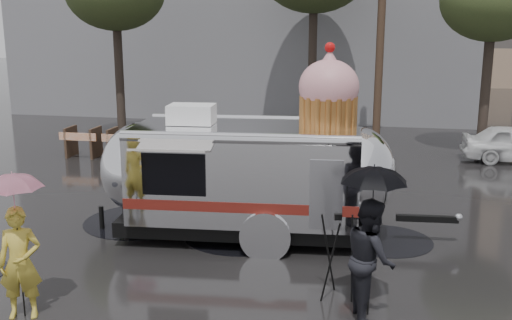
% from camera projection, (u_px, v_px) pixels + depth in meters
% --- Properties ---
extents(ground, '(120.00, 120.00, 0.00)m').
position_uv_depth(ground, '(202.00, 318.00, 9.12)').
color(ground, black).
rests_on(ground, ground).
extents(puddles, '(9.37, 6.60, 0.01)m').
position_uv_depth(puddles, '(205.00, 243.00, 12.21)').
color(puddles, black).
rests_on(puddles, ground).
extents(utility_pole, '(1.60, 0.28, 9.00)m').
position_uv_depth(utility_pole, '(381.00, 15.00, 20.97)').
color(utility_pole, '#473323').
rests_on(utility_pole, ground).
extents(tree_right, '(3.36, 3.36, 6.42)m').
position_uv_depth(tree_right, '(493.00, 1.00, 19.24)').
color(tree_right, '#382D26').
rests_on(tree_right, ground).
extents(barricade_row, '(4.30, 0.80, 1.00)m').
position_uv_depth(barricade_row, '(125.00, 143.00, 19.59)').
color(barricade_row, '#473323').
rests_on(barricade_row, ground).
extents(airstream_trailer, '(7.61, 3.26, 4.10)m').
position_uv_depth(airstream_trailer, '(251.00, 169.00, 12.32)').
color(airstream_trailer, silver).
rests_on(airstream_trailer, ground).
extents(person_left, '(0.73, 0.59, 1.74)m').
position_uv_depth(person_left, '(20.00, 263.00, 8.98)').
color(person_left, gold).
rests_on(person_left, ground).
extents(umbrella_pink, '(1.08, 1.08, 2.29)m').
position_uv_depth(umbrella_pink, '(14.00, 196.00, 8.75)').
color(umbrella_pink, pink).
rests_on(umbrella_pink, ground).
extents(person_right, '(0.71, 0.99, 1.86)m').
position_uv_depth(person_right, '(370.00, 258.00, 9.02)').
color(person_right, black).
rests_on(person_right, ground).
extents(umbrella_black, '(1.23, 1.23, 2.39)m').
position_uv_depth(umbrella_black, '(373.00, 192.00, 8.79)').
color(umbrella_black, black).
rests_on(umbrella_black, ground).
extents(tripod, '(0.56, 0.59, 1.45)m').
position_uv_depth(tripod, '(337.00, 249.00, 9.61)').
color(tripod, black).
rests_on(tripod, ground).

